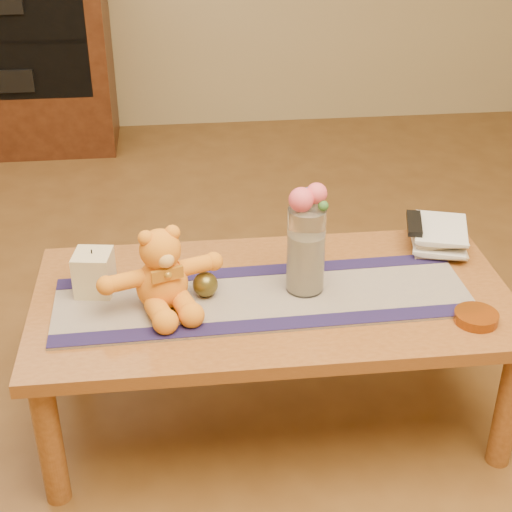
{
  "coord_description": "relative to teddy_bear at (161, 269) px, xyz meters",
  "views": [
    {
      "loc": [
        -0.26,
        -1.87,
        1.65
      ],
      "look_at": [
        -0.05,
        0.0,
        0.58
      ],
      "focal_mm": 53.49,
      "sensor_mm": 36.0,
      "label": 1
    }
  ],
  "objects": [
    {
      "name": "bronze_ball",
      "position": [
        0.12,
        0.03,
        -0.08
      ],
      "size": [
        0.1,
        0.1,
        0.07
      ],
      "primitive_type": "sphere",
      "rotation": [
        0.0,
        0.0,
        0.39
      ],
      "color": "#52481B",
      "rests_on": "persian_runner"
    },
    {
      "name": "teddy_bear",
      "position": [
        0.0,
        0.0,
        0.0
      ],
      "size": [
        0.41,
        0.37,
        0.23
      ],
      "primitive_type": null,
      "rotation": [
        0.0,
        0.0,
        0.32
      ],
      "color": "orange",
      "rests_on": "persian_runner"
    },
    {
      "name": "blue_flower_back",
      "position": [
        0.42,
        0.07,
        0.17
      ],
      "size": [
        0.04,
        0.04,
        0.04
      ],
      "primitive_type": "sphere",
      "color": "#4A55A0",
      "rests_on": "glass_vase"
    },
    {
      "name": "floor",
      "position": [
        0.32,
        0.03,
        -0.57
      ],
      "size": [
        5.5,
        5.5,
        0.0
      ],
      "primitive_type": "plane",
      "color": "#583819",
      "rests_on": "ground"
    },
    {
      "name": "candle_wick",
      "position": [
        -0.2,
        0.09,
        0.02
      ],
      "size": [
        0.0,
        0.0,
        0.01
      ],
      "primitive_type": "cylinder",
      "rotation": [
        0.0,
        0.0,
        -0.15
      ],
      "color": "black",
      "rests_on": "pillar_candle"
    },
    {
      "name": "coffee_table_top",
      "position": [
        0.32,
        0.03,
        -0.14
      ],
      "size": [
        1.4,
        0.7,
        0.04
      ],
      "primitive_type": "cube",
      "color": "brown",
      "rests_on": "floor"
    },
    {
      "name": "rose_right",
      "position": [
        0.44,
        0.04,
        0.19
      ],
      "size": [
        0.06,
        0.06,
        0.06
      ],
      "primitive_type": "sphere",
      "color": "#E75163",
      "rests_on": "glass_vase"
    },
    {
      "name": "leaf_sprig",
      "position": [
        0.45,
        0.01,
        0.16
      ],
      "size": [
        0.03,
        0.03,
        0.03
      ],
      "primitive_type": "sphere",
      "color": "#33662D",
      "rests_on": "glass_vase"
    },
    {
      "name": "book_lower",
      "position": [
        0.81,
        0.27,
        -0.09
      ],
      "size": [
        0.23,
        0.27,
        0.02
      ],
      "primitive_type": "imported",
      "rotation": [
        0.0,
        0.0,
        -0.34
      ],
      "color": "beige",
      "rests_on": "book_bottom"
    },
    {
      "name": "glass_vase",
      "position": [
        0.41,
        0.03,
        0.02
      ],
      "size": [
        0.11,
        0.11,
        0.26
      ],
      "primitive_type": "cylinder",
      "color": "silver",
      "rests_on": "persian_runner"
    },
    {
      "name": "blue_flower_side",
      "position": [
        0.38,
        0.05,
        0.17
      ],
      "size": [
        0.04,
        0.04,
        0.04
      ],
      "primitive_type": "sphere",
      "color": "#4A55A0",
      "rests_on": "glass_vase"
    },
    {
      "name": "rose_left",
      "position": [
        0.39,
        0.02,
        0.18
      ],
      "size": [
        0.07,
        0.07,
        0.07
      ],
      "primitive_type": "sphere",
      "color": "#E75163",
      "rests_on": "glass_vase"
    },
    {
      "name": "table_leg_fr",
      "position": [
        0.96,
        -0.26,
        -0.37
      ],
      "size": [
        0.07,
        0.07,
        0.41
      ],
      "primitive_type": "cylinder",
      "color": "brown",
      "rests_on": "floor"
    },
    {
      "name": "pillar_candle",
      "position": [
        -0.2,
        0.09,
        -0.05
      ],
      "size": [
        0.12,
        0.12,
        0.13
      ],
      "primitive_type": "cube",
      "rotation": [
        0.0,
        0.0,
        -0.15
      ],
      "color": "beige",
      "rests_on": "persian_runner"
    },
    {
      "name": "potpourri_fill",
      "position": [
        0.41,
        0.03,
        -0.02
      ],
      "size": [
        0.09,
        0.09,
        0.18
      ],
      "primitive_type": "cylinder",
      "color": "beige",
      "rests_on": "glass_vase"
    },
    {
      "name": "runner_border_near",
      "position": [
        0.29,
        -0.14,
        -0.11
      ],
      "size": [
        1.2,
        0.09,
        0.0
      ],
      "primitive_type": "cube",
      "rotation": [
        0.0,
        0.0,
        0.02
      ],
      "color": "#1C1541",
      "rests_on": "persian_runner"
    },
    {
      "name": "book_upper",
      "position": [
        0.8,
        0.28,
        -0.07
      ],
      "size": [
        0.2,
        0.24,
        0.02
      ],
      "primitive_type": "imported",
      "rotation": [
        0.0,
        0.0,
        -0.14
      ],
      "color": "beige",
      "rests_on": "book_lower"
    },
    {
      "name": "book_top",
      "position": [
        0.81,
        0.27,
        -0.06
      ],
      "size": [
        0.22,
        0.26,
        0.02
      ],
      "primitive_type": "imported",
      "rotation": [
        0.0,
        0.0,
        -0.3
      ],
      "color": "beige",
      "rests_on": "book_upper"
    },
    {
      "name": "book_bottom",
      "position": [
        0.81,
        0.27,
        -0.11
      ],
      "size": [
        0.21,
        0.25,
        0.02
      ],
      "primitive_type": "imported",
      "rotation": [
        0.0,
        0.0,
        -0.2
      ],
      "color": "beige",
      "rests_on": "coffee_table_top"
    },
    {
      "name": "amber_dish",
      "position": [
        0.86,
        -0.18,
        -0.11
      ],
      "size": [
        0.14,
        0.14,
        0.03
      ],
      "primitive_type": "cylinder",
      "rotation": [
        0.0,
        0.0,
        0.12
      ],
      "color": "#BF5914",
      "rests_on": "coffee_table_top"
    },
    {
      "name": "runner_border_far",
      "position": [
        0.29,
        0.15,
        -0.11
      ],
      "size": [
        1.2,
        0.09,
        0.0
      ],
      "primitive_type": "cube",
      "rotation": [
        0.0,
        0.0,
        0.02
      ],
      "color": "#1C1541",
      "rests_on": "persian_runner"
    },
    {
      "name": "persian_runner",
      "position": [
        0.29,
        0.01,
        -0.12
      ],
      "size": [
        1.21,
        0.38,
        0.01
      ],
      "primitive_type": "cube",
      "rotation": [
        0.0,
        0.0,
        0.02
      ],
      "color": "#241C4F",
      "rests_on": "coffee_table_top"
    },
    {
      "name": "table_leg_fl",
      "position": [
        -0.32,
        -0.26,
        -0.37
      ],
      "size": [
        0.07,
        0.07,
        0.41
      ],
      "primitive_type": "cylinder",
      "color": "brown",
      "rests_on": "floor"
    },
    {
      "name": "table_leg_bl",
      "position": [
        -0.32,
        0.32,
        -0.37
      ],
      "size": [
        0.07,
        0.07,
        0.41
      ],
      "primitive_type": "cylinder",
      "color": "brown",
      "rests_on": "floor"
    },
    {
      "name": "tv_remote",
      "position": [
        0.81,
        0.26,
        -0.04
      ],
      "size": [
        0.08,
        0.17,
        0.02
      ],
      "primitive_type": "cube",
      "rotation": [
        0.0,
        0.0,
        -0.25
      ],
      "color": "black",
      "rests_on": "book_top"
    },
    {
      "name": "table_leg_br",
      "position": [
        0.96,
        0.32,
        -0.37
      ],
      "size": [
        0.07,
        0.07,
        0.41
      ],
      "primitive_type": "cylinder",
      "color": "brown",
      "rests_on": "floor"
    }
  ]
}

